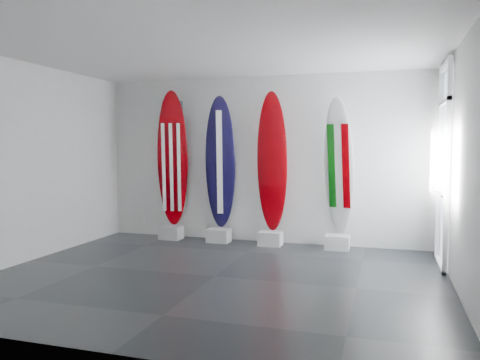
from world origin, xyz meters
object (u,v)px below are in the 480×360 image
(surfboard_usa, at_px, (173,159))
(surfboard_navy, at_px, (220,163))
(surfboard_swiss, at_px, (272,162))
(surfboard_italy, at_px, (339,167))

(surfboard_usa, height_order, surfboard_navy, surfboard_usa)
(surfboard_swiss, bearing_deg, surfboard_italy, 5.58)
(surfboard_usa, bearing_deg, surfboard_navy, -16.73)
(surfboard_navy, bearing_deg, surfboard_italy, -12.89)
(surfboard_navy, distance_m, surfboard_italy, 2.13)
(surfboard_usa, xyz_separation_m, surfboard_navy, (0.95, 0.00, -0.07))
(surfboard_usa, bearing_deg, surfboard_italy, -16.73)
(surfboard_usa, distance_m, surfboard_navy, 0.95)
(surfboard_navy, xyz_separation_m, surfboard_italy, (2.13, 0.00, -0.04))
(surfboard_italy, bearing_deg, surfboard_navy, -162.91)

